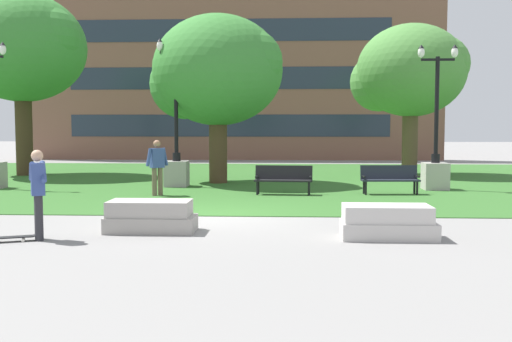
# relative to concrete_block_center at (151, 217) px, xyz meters

# --- Properties ---
(ground_plane) EXTENTS (140.00, 140.00, 0.00)m
(ground_plane) POSITION_rel_concrete_block_center_xyz_m (1.00, 2.09, -0.31)
(ground_plane) COLOR gray
(grass_lawn) EXTENTS (40.00, 20.00, 0.02)m
(grass_lawn) POSITION_rel_concrete_block_center_xyz_m (1.00, 12.09, -0.30)
(grass_lawn) COLOR #336628
(grass_lawn) RESTS_ON ground
(concrete_block_center) EXTENTS (1.80, 0.90, 0.64)m
(concrete_block_center) POSITION_rel_concrete_block_center_xyz_m (0.00, 0.00, 0.00)
(concrete_block_center) COLOR #9E9991
(concrete_block_center) RESTS_ON ground
(concrete_block_left) EXTENTS (1.80, 0.90, 0.64)m
(concrete_block_left) POSITION_rel_concrete_block_center_xyz_m (4.71, -0.50, 0.00)
(concrete_block_left) COLOR #BCB7B2
(concrete_block_left) RESTS_ON ground
(person_skateboarder) EXTENTS (0.53, 0.52, 1.71)m
(person_skateboarder) POSITION_rel_concrete_block_center_xyz_m (-1.91, -1.00, 0.67)
(person_skateboarder) COLOR #28282D
(person_skateboarder) RESTS_ON ground
(skateboard) EXTENTS (1.02, 0.57, 0.14)m
(skateboard) POSITION_rel_concrete_block_center_xyz_m (-2.37, -1.21, -0.22)
(skateboard) COLOR black
(skateboard) RESTS_ON ground
(park_bench_near_left) EXTENTS (1.83, 0.62, 0.90)m
(park_bench_near_left) POSITION_rel_concrete_block_center_xyz_m (6.04, 6.96, 0.23)
(park_bench_near_left) COLOR #1E232D
(park_bench_near_left) RESTS_ON grass_lawn
(park_bench_near_right) EXTENTS (1.83, 0.64, 0.90)m
(park_bench_near_right) POSITION_rel_concrete_block_center_xyz_m (2.69, 6.70, 0.23)
(park_bench_near_right) COLOR black
(park_bench_near_right) RESTS_ON grass_lawn
(lamp_post_left) EXTENTS (1.32, 0.80, 5.21)m
(lamp_post_left) POSITION_rel_concrete_block_center_xyz_m (-1.11, 9.02, 0.76)
(lamp_post_left) COLOR gray
(lamp_post_left) RESTS_ON grass_lawn
(lamp_post_center) EXTENTS (1.32, 0.80, 4.85)m
(lamp_post_center) POSITION_rel_concrete_block_center_xyz_m (7.81, 8.42, 0.70)
(lamp_post_center) COLOR #ADA89E
(lamp_post_center) RESTS_ON grass_lawn
(tree_far_right) EXTENTS (5.10, 4.86, 6.29)m
(tree_far_right) POSITION_rel_concrete_block_center_xyz_m (0.15, 10.46, 3.87)
(tree_far_right) COLOR #4C3823
(tree_far_right) RESTS_ON grass_lawn
(tree_near_left) EXTENTS (5.77, 5.50, 7.86)m
(tree_near_left) POSITION_rel_concrete_block_center_xyz_m (-8.71, 13.60, 5.15)
(tree_near_left) COLOR #42301E
(tree_near_left) RESTS_ON grass_lawn
(tree_near_right) EXTENTS (4.97, 4.73, 6.57)m
(tree_near_right) POSITION_rel_concrete_block_center_xyz_m (8.15, 14.62, 4.20)
(tree_near_right) COLOR brown
(tree_near_right) RESTS_ON grass_lawn
(person_bystander_near_lawn) EXTENTS (0.63, 0.64, 1.71)m
(person_bystander_near_lawn) POSITION_rel_concrete_block_center_xyz_m (-1.19, 6.19, 0.68)
(person_bystander_near_lawn) COLOR brown
(person_bystander_near_lawn) RESTS_ON grass_lawn
(building_facade_distant) EXTENTS (27.18, 1.03, 12.81)m
(building_facade_distant) POSITION_rel_concrete_block_center_xyz_m (-0.86, 26.59, 6.09)
(building_facade_distant) COLOR brown
(building_facade_distant) RESTS_ON ground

